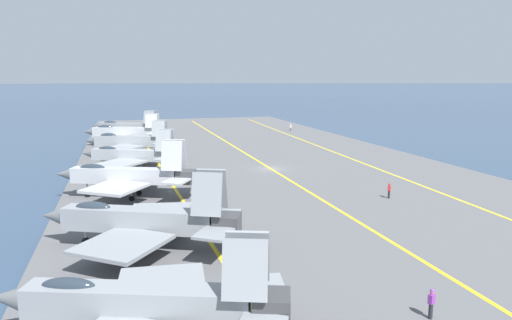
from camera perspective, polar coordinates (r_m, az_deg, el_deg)
The scene contains 15 objects.
ground_plane at distance 67.91m, azimuth 1.83°, elevation -1.42°, with size 2000.00×2000.00×0.00m, color #2D425B.
carrier_deck at distance 67.87m, azimuth 1.83°, elevation -1.26°, with size 172.47×55.96×0.40m, color #565659.
deck_stripe_foul_line at distance 74.04m, azimuth 13.22°, elevation -0.39°, with size 155.23×0.36×0.01m, color yellow.
deck_stripe_centerline at distance 67.83m, azimuth 1.84°, elevation -1.09°, with size 155.23×0.36×0.01m, color yellow.
deck_stripe_edge_line at distance 64.77m, azimuth -11.21°, elevation -1.83°, with size 155.23×0.36×0.01m, color yellow.
parked_jet_nearest at distance 24.68m, azimuth -13.75°, elevation -16.91°, with size 11.91×15.56×5.97m.
parked_jet_second at distance 37.41m, azimuth -14.05°, elevation -7.30°, with size 14.12×16.34×6.47m.
parked_jet_third at distance 52.88m, azimuth -15.74°, elevation -1.89°, with size 13.42×16.07×6.68m.
parked_jet_fourth at distance 67.14m, azimuth -15.15°, elevation 0.59°, with size 13.95×14.96×6.30m.
parked_jet_fifth at distance 79.97m, azimuth -15.45°, elevation 2.28°, with size 12.61×15.39×6.32m.
parked_jet_sixth at distance 93.04m, azimuth -16.03°, elevation 3.37°, with size 12.15×16.28×6.39m.
parked_jet_seventh at distance 108.71m, azimuth -15.77°, elevation 4.04°, with size 13.67×16.82×5.97m.
crew_red_vest at distance 53.34m, azimuth 16.31°, elevation -3.62°, with size 0.45×0.39×1.74m.
crew_white_vest at distance 115.60m, azimuth 4.36°, elevation 4.12°, with size 0.46×0.44×1.74m.
crew_purple_vest at distance 28.54m, azimuth 21.07°, elevation -16.28°, with size 0.39×0.45×1.79m.
Camera 1 is at (-63.11, 20.91, 13.85)m, focal length 32.00 mm.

